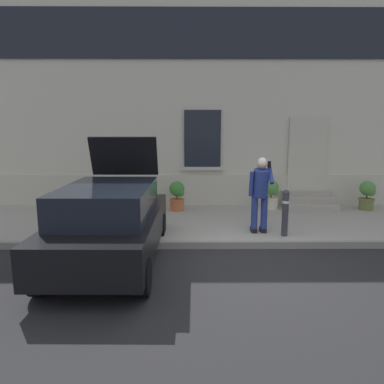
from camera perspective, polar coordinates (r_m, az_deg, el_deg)
ground_plane at (r=6.87m, az=6.74°, el=-11.47°), size 80.00×80.00×0.00m
sidewalk at (r=9.49m, az=4.67°, el=-4.80°), size 24.00×3.60×0.15m
curb_edge at (r=7.72m, az=5.89°, el=-8.38°), size 24.00×0.12×0.15m
building_facade at (r=11.71m, az=3.86°, el=16.07°), size 24.00×1.52×7.50m
entrance_stoop at (r=11.37m, az=18.04°, el=-1.41°), size 1.50×0.96×0.48m
hatchback_car_black at (r=6.89m, az=-12.83°, el=-4.58°), size 1.84×4.09×2.34m
bollard_near_person at (r=8.17m, az=14.64°, el=-2.96°), size 0.15×0.15×1.04m
person_on_phone at (r=8.16m, az=10.85°, el=0.28°), size 0.51×0.51×1.74m
planter_charcoal at (r=10.96m, az=-17.03°, el=-0.34°), size 0.44×0.44×0.86m
planter_terracotta at (r=10.36m, az=-2.38°, el=-0.49°), size 0.44×0.44×0.86m
planter_cream at (r=10.81m, az=12.54°, el=-0.28°), size 0.44×0.44×0.86m
planter_olive at (r=11.64m, az=26.14°, el=-0.35°), size 0.44×0.44×0.86m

